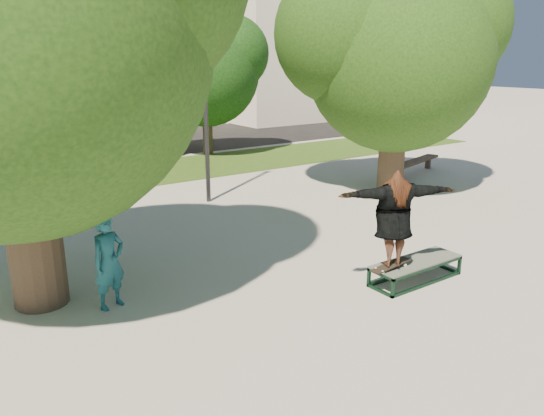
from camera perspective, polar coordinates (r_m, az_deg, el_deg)
ground at (r=10.16m, az=1.71°, el=-6.20°), size 120.00×120.00×0.00m
grass_strip at (r=18.68m, az=-13.41°, el=3.72°), size 30.00×4.00×0.02m
asphalt_strip at (r=24.50m, az=-21.33°, el=5.89°), size 40.00×8.00×0.01m
tree_right at (r=15.70m, az=12.99°, el=16.53°), size 6.24×5.33×6.51m
bg_tree_mid at (r=20.14m, az=-22.72°, el=15.31°), size 5.76×4.92×6.24m
bg_tree_right at (r=21.60m, az=-7.42°, el=14.93°), size 5.04×4.31×5.43m
lamppost at (r=14.20m, az=-7.24°, el=13.09°), size 0.25×0.15×6.11m
side_building at (r=37.83m, az=3.86°, el=16.18°), size 15.00×10.00×8.00m
grind_box at (r=9.79m, az=15.17°, el=-6.49°), size 1.80×0.60×0.38m
skater_rig at (r=8.96m, az=12.98°, el=-1.10°), size 2.06×1.30×1.71m
bystander at (r=8.66m, az=-17.15°, el=-5.56°), size 0.64×0.51×1.52m
bench at (r=18.69m, az=15.15°, el=4.76°), size 2.96×1.18×0.45m
car_dark at (r=23.91m, az=-26.48°, el=6.88°), size 1.81×4.59×1.49m
car_grey at (r=24.62m, az=-24.50°, el=7.29°), size 2.77×5.37×1.45m
car_silver_b at (r=24.31m, az=-15.57°, el=7.91°), size 2.67×4.88×1.34m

